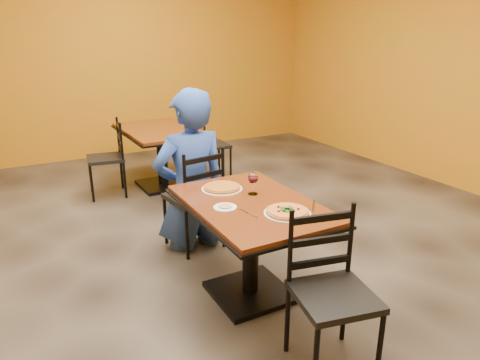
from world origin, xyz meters
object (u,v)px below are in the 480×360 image
chair_main_near (334,297)px  diner (190,170)px  table_second (161,143)px  wine_glass (253,182)px  table_main (251,227)px  chair_main_far (193,197)px  pizza_far (222,187)px  side_plate (225,207)px  chair_second_left (105,159)px  plate_main (287,213)px  pizza_main (287,211)px  plate_far (222,189)px  chair_second_right (212,146)px

chair_main_near → diner: 1.87m
table_second → wine_glass: wine_glass is taller
table_main → chair_main_far: bearing=93.1°
chair_main_near → pizza_far: size_ratio=3.38×
table_main → side_plate: (-0.21, -0.01, 0.20)m
side_plate → chair_second_left: bearing=95.4°
table_second → chair_second_left: 0.71m
diner → side_plate: diner is taller
table_main → chair_main_near: size_ratio=1.30×
plate_main → pizza_far: pizza_far is taller
table_main → wine_glass: 0.33m
diner → pizza_far: (-0.01, -0.66, 0.05)m
pizza_far → wine_glass: 0.26m
pizza_main → plate_far: (-0.17, 0.63, -0.02)m
chair_main_near → chair_main_far: same height
side_plate → table_second: bearing=80.6°
chair_main_far → pizza_main: 1.29m
chair_second_right → plate_main: 3.11m
table_main → table_second: 2.69m
chair_second_left → pizza_main: (0.57, -2.98, 0.31)m
table_main → chair_second_right: (0.94, 2.68, -0.11)m
wine_glass → plate_far: bearing=129.4°
diner → plate_main: 1.29m
chair_main_near → diner: bearing=105.0°
diner → pizza_main: 1.29m
table_main → side_plate: bearing=-176.0°
table_main → diner: 1.00m
wine_glass → chair_main_near: bearing=-92.8°
chair_second_right → side_plate: (-1.15, -2.69, 0.31)m
diner → table_main: bearing=92.4°
table_main → chair_second_left: 2.72m
chair_second_right → side_plate: 2.94m
chair_main_near → plate_main: 0.64m
plate_main → side_plate: (-0.31, 0.29, 0.00)m
table_second → plate_main: 2.99m
chair_second_left → diner: diner is taller
table_main → table_second: bearing=85.0°
chair_second_right → plate_main: size_ratio=2.89×
pizza_main → wine_glass: wine_glass is taller
pizza_far → chair_main_near: bearing=-84.7°
plate_far → side_plate: bearing=-112.7°
chair_second_left → plate_far: 2.40m
chair_main_near → diner: size_ratio=0.65×
plate_far → pizza_main: bearing=-74.8°
table_main → chair_main_far: (-0.05, 0.95, -0.08)m
chair_second_right → side_plate: size_ratio=5.60×
table_second → chair_main_far: bearing=-99.5°
table_main → diner: diner is taller
table_second → pizza_far: bearing=-97.4°
diner → pizza_far: diner is taller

